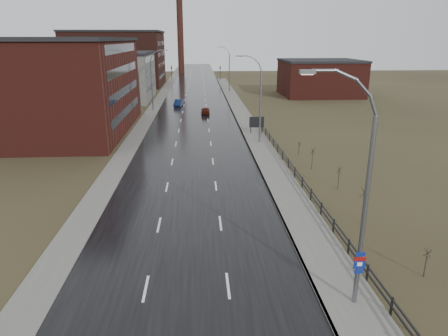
{
  "coord_description": "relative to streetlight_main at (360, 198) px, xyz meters",
  "views": [
    {
      "loc": [
        0.88,
        -15.28,
        13.32
      ],
      "look_at": [
        2.85,
        16.39,
        3.0
      ],
      "focal_mm": 32.0,
      "sensor_mm": 36.0,
      "label": 1
    }
  ],
  "objects": [
    {
      "name": "car_near",
      "position": [
        -11.83,
        64.97,
        -5.37
      ],
      "size": [
        1.95,
        4.33,
        1.38
      ],
      "primitive_type": "imported",
      "rotation": [
        0.0,
        0.0,
        -0.12
      ],
      "color": "#0B1639",
      "rests_on": "ground"
    },
    {
      "name": "billboard",
      "position": [
        0.63,
        39.09,
        -4.3
      ],
      "size": [
        2.13,
        0.17,
        2.62
      ],
      "color": "black",
      "rests_on": "ground"
    },
    {
      "name": "shrub_f",
      "position": [
        4.23,
        28.16,
        -5.21
      ],
      "size": [
        0.39,
        0.41,
        1.6
      ],
      "color": "#382D23",
      "rests_on": "ground"
    },
    {
      "name": "streetlight_main",
      "position": [
        0.0,
        0.0,
        0.0
      ],
      "size": [
        3.91,
        0.29,
        12.11
      ],
      "color": "slate",
      "rests_on": "ground"
    },
    {
      "name": "shrub_b",
      "position": [
        5.38,
        2.26,
        -5.09
      ],
      "size": [
        0.44,
        0.46,
        1.83
      ],
      "color": "#382D23",
      "rests_on": "ground"
    },
    {
      "name": "building_right",
      "position": [
        21.83,
        80.0,
        -1.8
      ],
      "size": [
        18.36,
        16.32,
        8.5
      ],
      "color": "#471914",
      "rests_on": "ground"
    },
    {
      "name": "smokestack",
      "position": [
        -14.47,
        148.0,
        9.44
      ],
      "size": [
        2.7,
        2.7,
        30.7
      ],
      "color": "#331611",
      "rests_on": "ground"
    },
    {
      "name": "warehouse_near",
      "position": [
        -29.46,
        43.0,
        0.7
      ],
      "size": [
        22.44,
        28.56,
        13.5
      ],
      "color": "#471914",
      "rests_on": "ground"
    },
    {
      "name": "warehouse_mid",
      "position": [
        -26.46,
        76.0,
        -0.8
      ],
      "size": [
        16.32,
        20.4,
        10.5
      ],
      "color": "slate",
      "rests_on": "ground"
    },
    {
      "name": "shrub_e",
      "position": [
        4.3,
        22.67,
        -4.8
      ],
      "size": [
        0.56,
        0.59,
        2.38
      ],
      "color": "#382D23",
      "rests_on": "ground"
    },
    {
      "name": "streetlight_right_mid",
      "position": [
        0.03,
        34.0,
        -0.22
      ],
      "size": [
        3.36,
        0.28,
        11.35
      ],
      "color": "slate",
      "rests_on": "ground"
    },
    {
      "name": "road",
      "position": [
        -8.47,
        58.0,
        -6.03
      ],
      "size": [
        14.0,
        300.0,
        0.06
      ],
      "primitive_type": "cube",
      "color": "black",
      "rests_on": "ground"
    },
    {
      "name": "streetlight_right_far",
      "position": [
        0.03,
        88.0,
        -0.22
      ],
      "size": [
        3.36,
        0.28,
        11.35
      ],
      "color": "slate",
      "rests_on": "ground"
    },
    {
      "name": "shrub_c",
      "position": [
        4.47,
        9.42,
        -4.5
      ],
      "size": [
        0.69,
        0.73,
        2.93
      ],
      "color": "#382D23",
      "rests_on": "ground"
    },
    {
      "name": "traffic_light_left",
      "position": [
        -16.47,
        118.0,
        -1.46
      ],
      "size": [
        0.58,
        2.73,
        5.3
      ],
      "color": "black",
      "rests_on": "ground"
    },
    {
      "name": "warehouse_far",
      "position": [
        -31.47,
        106.0,
        1.7
      ],
      "size": [
        26.52,
        24.48,
        15.5
      ],
      "color": "#331611",
      "rests_on": "ground"
    },
    {
      "name": "traffic_light_right",
      "position": [
        -0.47,
        118.0,
        -1.46
      ],
      "size": [
        0.58,
        2.73,
        5.3
      ],
      "color": "black",
      "rests_on": "ground"
    },
    {
      "name": "guardrail",
      "position": [
        1.83,
        16.32,
        -5.35
      ],
      "size": [
        0.1,
        53.05,
        1.1
      ],
      "color": "black",
      "rests_on": "ground"
    },
    {
      "name": "sidewalk_left",
      "position": [
        -16.67,
        58.0,
        -6.0
      ],
      "size": [
        2.4,
        260.0,
        0.12
      ],
      "primitive_type": "cube",
      "color": "#595651",
      "rests_on": "ground"
    },
    {
      "name": "shrub_d",
      "position": [
        5.08,
        16.58,
        -4.88
      ],
      "size": [
        0.53,
        0.55,
        2.21
      ],
      "color": "#382D23",
      "rests_on": "ground"
    },
    {
      "name": "sidewalk_right",
      "position": [
        0.13,
        33.0,
        -5.97
      ],
      "size": [
        3.2,
        180.0,
        0.18
      ],
      "primitive_type": "cube",
      "color": "#595651",
      "rests_on": "ground"
    },
    {
      "name": "streetlight_left",
      "position": [
        -16.17,
        60.0,
        -0.22
      ],
      "size": [
        3.36,
        0.28,
        11.35
      ],
      "color": "slate",
      "rests_on": "ground"
    },
    {
      "name": "curb_right",
      "position": [
        -1.39,
        33.0,
        -5.97
      ],
      "size": [
        0.16,
        180.0,
        0.18
      ],
      "primitive_type": "cube",
      "color": "slate",
      "rests_on": "ground"
    },
    {
      "name": "car_far",
      "position": [
        -6.48,
        55.8,
        -5.41
      ],
      "size": [
        1.63,
        3.85,
        1.3
      ],
      "primitive_type": "imported",
      "rotation": [
        0.0,
        0.0,
        3.12
      ],
      "color": "#41110A",
      "rests_on": "ground"
    }
  ]
}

